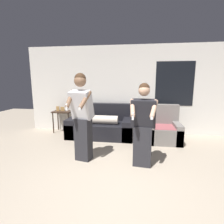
# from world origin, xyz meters

# --- Properties ---
(ground_plane) EXTENTS (14.00, 14.00, 0.00)m
(ground_plane) POSITION_xyz_m (0.00, 0.00, 0.00)
(ground_plane) COLOR tan
(wall_back) EXTENTS (6.65, 0.07, 2.70)m
(wall_back) POSITION_xyz_m (0.02, 3.30, 1.35)
(wall_back) COLOR silver
(wall_back) RESTS_ON ground_plane
(couch) EXTENTS (1.90, 0.98, 0.95)m
(couch) POSITION_xyz_m (-0.86, 2.79, 0.32)
(couch) COLOR black
(couch) RESTS_ON ground_plane
(armchair) EXTENTS (0.90, 0.85, 0.98)m
(armchair) POSITION_xyz_m (0.91, 2.62, 0.31)
(armchair) COLOR slate
(armchair) RESTS_ON ground_plane
(side_table) EXTENTS (0.59, 0.43, 0.84)m
(side_table) POSITION_xyz_m (-2.17, 3.03, 0.58)
(side_table) COLOR #332319
(side_table) RESTS_ON ground_plane
(person_left) EXTENTS (0.48, 0.57, 1.80)m
(person_left) POSITION_xyz_m (-0.91, 1.15, 0.93)
(person_left) COLOR #28282D
(person_left) RESTS_ON ground_plane
(person_right) EXTENTS (0.52, 0.51, 1.61)m
(person_right) POSITION_xyz_m (0.31, 1.09, 0.80)
(person_right) COLOR #28282D
(person_right) RESTS_ON ground_plane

